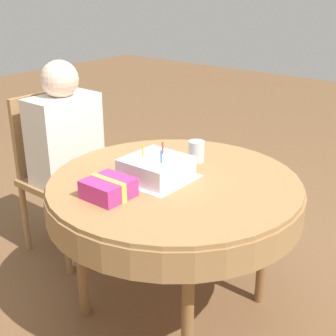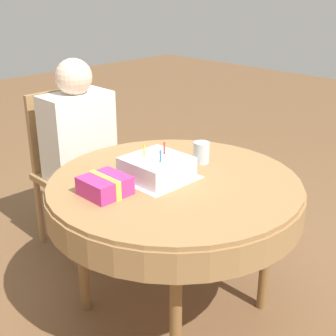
# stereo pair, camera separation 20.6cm
# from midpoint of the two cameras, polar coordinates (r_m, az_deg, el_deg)

# --- Properties ---
(ground_plane) EXTENTS (12.00, 12.00, 0.00)m
(ground_plane) POSITION_cam_midpoint_polar(r_m,az_deg,el_deg) (2.47, -1.78, -16.56)
(ground_plane) COLOR brown
(dining_table) EXTENTS (1.16, 1.16, 0.70)m
(dining_table) POSITION_cam_midpoint_polar(r_m,az_deg,el_deg) (2.14, -1.97, -3.53)
(dining_table) COLOR #9E7547
(dining_table) RESTS_ON ground_plane
(chair) EXTENTS (0.45, 0.45, 0.93)m
(chair) POSITION_cam_midpoint_polar(r_m,az_deg,el_deg) (2.86, -15.16, -0.02)
(chair) COLOR #A37A4C
(chair) RESTS_ON ground_plane
(person) EXTENTS (0.40, 0.32, 1.15)m
(person) POSITION_cam_midpoint_polar(r_m,az_deg,el_deg) (2.72, -14.33, 3.17)
(person) COLOR beige
(person) RESTS_ON ground_plane
(napkin) EXTENTS (0.31, 0.31, 0.00)m
(napkin) POSITION_cam_midpoint_polar(r_m,az_deg,el_deg) (2.13, -4.23, -1.24)
(napkin) COLOR white
(napkin) RESTS_ON dining_table
(birthday_cake) EXTENTS (0.26, 0.26, 0.15)m
(birthday_cake) POSITION_cam_midpoint_polar(r_m,az_deg,el_deg) (2.11, -4.27, -0.03)
(birthday_cake) COLOR white
(birthday_cake) RESTS_ON dining_table
(drinking_glass) EXTENTS (0.08, 0.08, 0.10)m
(drinking_glass) POSITION_cam_midpoint_polar(r_m,az_deg,el_deg) (2.30, 0.92, 2.01)
(drinking_glass) COLOR silver
(drinking_glass) RESTS_ON dining_table
(gift_box) EXTENTS (0.18, 0.18, 0.08)m
(gift_box) POSITION_cam_midpoint_polar(r_m,az_deg,el_deg) (1.96, -10.29, -2.52)
(gift_box) COLOR #D13384
(gift_box) RESTS_ON dining_table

